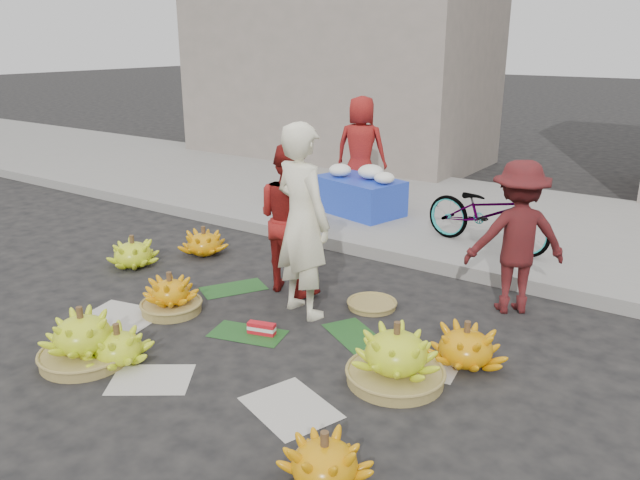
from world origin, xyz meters
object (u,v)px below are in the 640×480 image
Objects in this scene: banana_bunch_0 at (171,296)px; vendor_cream at (302,221)px; flower_table at (360,193)px; bicycle at (488,213)px; banana_bunch_4 at (396,356)px.

vendor_cream is at bearing 34.25° from banana_bunch_0.
flower_table is (-0.12, 3.63, 0.24)m from banana_bunch_0.
banana_bunch_0 is at bearing -73.80° from flower_table.
bicycle is (1.87, 3.20, 0.37)m from banana_bunch_0.
bicycle is at bearing 59.79° from banana_bunch_0.
bicycle is at bearing -92.64° from vendor_cream.
bicycle reaches higher than flower_table.
banana_bunch_4 is 4.32m from flower_table.
flower_table is (-1.15, 2.93, -0.49)m from vendor_cream.
bicycle is (0.84, 2.50, -0.36)m from vendor_cream.
flower_table reaches higher than banana_bunch_0.
vendor_cream is 1.36× the size of flower_table.
vendor_cream is 1.14× the size of bicycle.
flower_table is at bearing 91.96° from banana_bunch_0.
vendor_cream reaches higher than banana_bunch_4.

